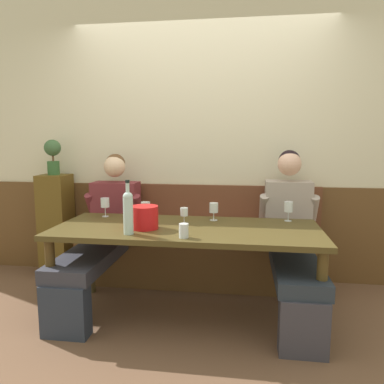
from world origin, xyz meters
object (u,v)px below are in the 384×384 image
at_px(wine_glass_left_end, 146,206).
at_px(potted_plant, 53,154).
at_px(ice_bucket, 145,217).
at_px(wine_glass_right_end, 214,209).
at_px(wine_glass_center_rear, 289,207).
at_px(wine_glass_by_bottle, 184,213).
at_px(wall_bench, 198,255).
at_px(wine_glass_mid_right, 105,203).
at_px(wine_bottle_amber_mid, 128,211).
at_px(person_left_seat, 292,231).
at_px(water_tumbler_left, 184,231).
at_px(person_center_left_seat, 103,229).
at_px(dining_table, 187,237).

distance_m(wine_glass_left_end, potted_plant, 1.20).
xyz_separation_m(ice_bucket, wine_glass_right_end, (0.49, 0.35, 0.01)).
distance_m(wine_glass_center_rear, wine_glass_by_bottle, 0.85).
bearing_deg(wall_bench, wine_glass_mid_right, -151.41).
xyz_separation_m(wine_bottle_amber_mid, wine_glass_left_end, (-0.04, 0.59, -0.07)).
bearing_deg(wine_glass_left_end, wine_glass_right_end, -5.68).
relative_size(wine_bottle_amber_mid, wine_glass_mid_right, 2.36).
relative_size(person_left_seat, wine_glass_center_rear, 8.02).
distance_m(person_left_seat, ice_bucket, 1.22).
bearing_deg(wine_glass_right_end, wine_glass_mid_right, 179.09).
height_order(wine_glass_by_bottle, potted_plant, potted_plant).
xyz_separation_m(wine_glass_center_rear, wine_glass_mid_right, (-1.54, -0.04, 0.00)).
xyz_separation_m(ice_bucket, water_tumbler_left, (0.33, -0.21, -0.04)).
relative_size(wall_bench, ice_bucket, 11.37).
height_order(person_center_left_seat, wine_glass_center_rear, person_center_left_seat).
bearing_deg(wall_bench, person_center_left_seat, -155.27).
bearing_deg(dining_table, wine_glass_left_end, 141.96).
bearing_deg(wine_glass_by_bottle, water_tumbler_left, -80.95).
height_order(wine_glass_center_rear, wine_glass_by_bottle, wine_glass_center_rear).
relative_size(person_left_seat, ice_bucket, 6.34).
height_order(wine_bottle_amber_mid, water_tumbler_left, wine_bottle_amber_mid).
distance_m(ice_bucket, wine_glass_right_end, 0.60).
height_order(wall_bench, wine_glass_center_rear, wall_bench).
bearing_deg(person_left_seat, wine_glass_mid_right, -177.57).
distance_m(wine_glass_right_end, wine_glass_mid_right, 0.94).
bearing_deg(wine_glass_mid_right, wine_glass_right_end, -0.91).
height_order(wall_bench, wine_glass_mid_right, wall_bench).
xyz_separation_m(dining_table, person_center_left_seat, (-0.80, 0.32, -0.04)).
bearing_deg(person_left_seat, person_center_left_seat, -179.14).
distance_m(person_left_seat, wine_glass_by_bottle, 0.91).
bearing_deg(potted_plant, person_center_left_seat, -31.63).
bearing_deg(wine_glass_mid_right, person_left_seat, 2.43).
height_order(wall_bench, wine_glass_left_end, wall_bench).
bearing_deg(potted_plant, wine_glass_center_rear, -10.15).
relative_size(person_center_left_seat, wine_glass_by_bottle, 9.81).
relative_size(wine_glass_by_bottle, potted_plant, 0.37).
xyz_separation_m(wall_bench, dining_table, (0.00, -0.69, 0.36)).
bearing_deg(wine_glass_by_bottle, person_left_seat, 15.46).
distance_m(person_center_left_seat, person_left_seat, 1.62).
bearing_deg(wine_bottle_amber_mid, wine_glass_mid_right, 125.23).
bearing_deg(wine_glass_by_bottle, wine_glass_left_end, 149.94).
relative_size(wall_bench, wine_glass_left_end, 17.95).
relative_size(person_left_seat, wine_glass_by_bottle, 10.01).
xyz_separation_m(wine_bottle_amber_mid, wine_glass_center_rear, (1.16, 0.59, -0.05)).
bearing_deg(wine_glass_right_end, dining_table, -125.07).
bearing_deg(dining_table, wine_glass_by_bottle, 109.70).
distance_m(ice_bucket, potted_plant, 1.48).
xyz_separation_m(ice_bucket, wine_glass_mid_right, (-0.45, 0.37, 0.03)).
distance_m(wine_bottle_amber_mid, water_tumbler_left, 0.42).
bearing_deg(dining_table, wine_glass_right_end, 54.93).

